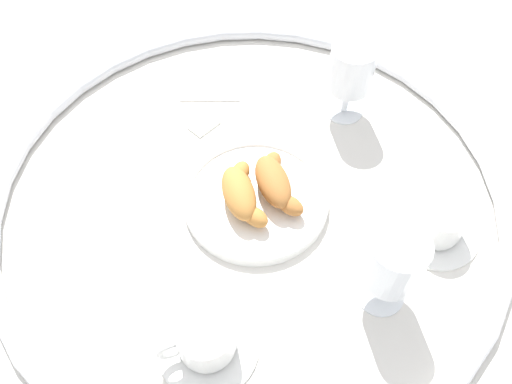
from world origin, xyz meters
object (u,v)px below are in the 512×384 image
Objects in this scene: juice_glass_left at (351,71)px; croissant_large at (241,193)px; coffee_cup_near at (206,340)px; sugar_packet at (204,124)px; pastry_plate at (256,199)px; juice_glass_right at (394,263)px; folded_napkin at (211,80)px; coffee_cup_far at (438,222)px; croissant_small at (275,183)px.

croissant_large is at bearing -38.18° from juice_glass_left.
sugar_packet is at bearing -173.56° from coffee_cup_near.
croissant_large is (0.01, -0.02, 0.03)m from pastry_plate.
folded_napkin is (-0.42, -0.28, -0.09)m from juice_glass_right.
juice_glass_right is at bearing 5.10° from juice_glass_left.
coffee_cup_near is at bearing -59.17° from coffee_cup_far.
coffee_cup_near reaches higher than sugar_packet.
croissant_small is (-0.01, 0.03, 0.03)m from pastry_plate.
juice_glass_right is (-0.09, 0.23, 0.07)m from coffee_cup_near.
croissant_large is 1.18× the size of folded_napkin.
coffee_cup_near is 0.51m from folded_napkin.
pastry_plate is 4.54× the size of sugar_packet.
sugar_packet is at bearing -79.20° from juice_glass_left.
croissant_large is at bearing 171.87° from coffee_cup_near.
juice_glass_right is (0.15, 0.18, 0.08)m from pastry_plate.
croissant_large is at bearing 65.37° from sugar_packet.
pastry_plate is 0.29m from folded_napkin.
juice_glass_left is at bearing 141.82° from croissant_large.
coffee_cup_far is (0.03, 0.29, -0.01)m from croissant_large.
croissant_small is at bearing 25.52° from folded_napkin.
pastry_plate is at bearing -35.57° from juice_glass_left.
juice_glass_left is (-0.21, 0.15, 0.08)m from pastry_plate.
croissant_large is at bearing -95.73° from coffee_cup_far.
pastry_plate is 0.25m from juice_glass_right.
coffee_cup_near is 0.97× the size of juice_glass_right.
folded_napkin is at bearing -175.17° from coffee_cup_near.
croissant_small is at bearing -136.38° from juice_glass_right.
coffee_cup_far reaches higher than folded_napkin.
sugar_packet is (-0.15, -0.13, -0.03)m from croissant_small.
juice_glass_left reaches higher than pastry_plate.
sugar_packet reaches higher than folded_napkin.
croissant_small is at bearing 112.80° from croissant_large.
juice_glass_right is 1.27× the size of folded_napkin.
coffee_cup_near is 0.26m from juice_glass_right.
juice_glass_left is (-0.44, 0.20, 0.07)m from coffee_cup_near.
juice_glass_right reaches higher than folded_napkin.
juice_glass_right reaches higher than croissant_large.
coffee_cup_near reaches higher than folded_napkin.
juice_glass_left is at bearing 155.30° from coffee_cup_near.
juice_glass_left is at bearing 144.43° from pastry_plate.
folded_napkin is at bearing -154.48° from croissant_small.
juice_glass_left is 1.27× the size of folded_napkin.
coffee_cup_far is at bearing 26.42° from juice_glass_left.
folded_napkin is at bearing -139.58° from sugar_packet.
juice_glass_left is 0.27m from sugar_packet.
coffee_cup_near is at bearing 47.61° from sugar_packet.
coffee_cup_near is at bearing -18.66° from croissant_small.
folded_napkin is (-0.07, -0.25, -0.09)m from juice_glass_left.
coffee_cup_near is at bearing -24.70° from juice_glass_left.
pastry_plate is 0.04m from croissant_small.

